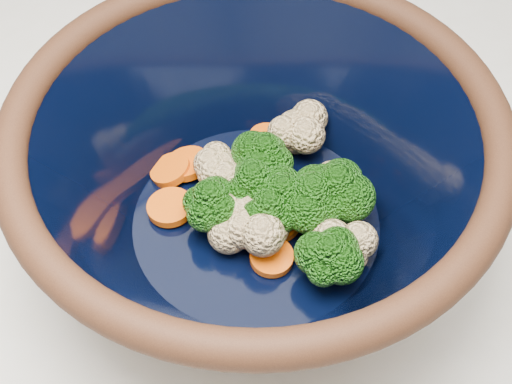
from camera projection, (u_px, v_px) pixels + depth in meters
mixing_bowl at (256, 180)px, 0.47m from camera, size 0.34×0.34×0.14m
vegetable_pile at (278, 196)px, 0.49m from camera, size 0.18×0.13×0.06m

